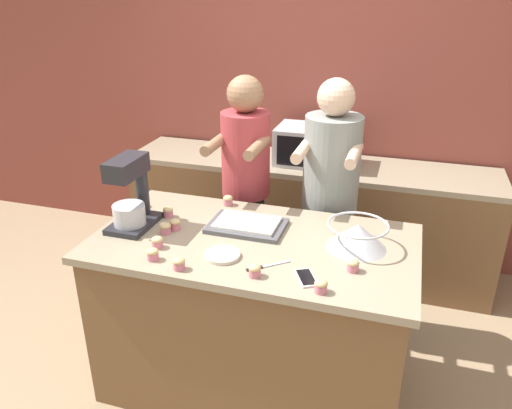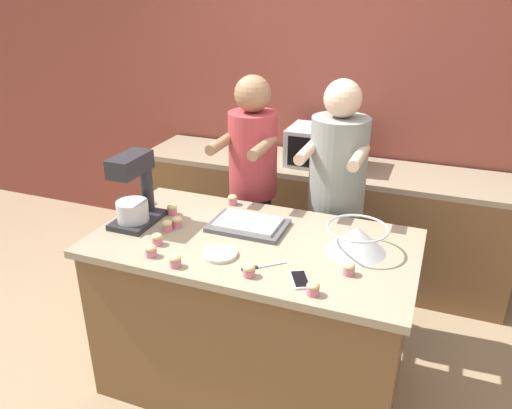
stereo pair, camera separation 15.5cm
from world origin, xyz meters
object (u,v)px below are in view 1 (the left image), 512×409
(baking_tray, at_px, (247,225))
(cupcake_4, at_px, (179,263))
(small_plate, at_px, (222,255))
(cupcake_0, at_px, (255,270))
(cupcake_2, at_px, (166,228))
(cupcake_9, at_px, (321,286))
(cupcake_1, at_px, (157,242))
(cupcake_6, at_px, (175,224))
(cupcake_7, at_px, (153,254))
(cell_phone, at_px, (306,278))
(person_left, at_px, (246,195))
(person_right, at_px, (329,207))
(stand_mixer, at_px, (131,197))
(cupcake_5, at_px, (228,200))
(mixing_bowl, at_px, (357,235))
(knife, at_px, (265,266))
(cupcake_3, at_px, (353,265))
(cupcake_10, at_px, (141,202))
(microwave_oven, at_px, (314,146))
(cupcake_8, at_px, (168,212))

(baking_tray, relative_size, cupcake_4, 6.64)
(small_plate, bearing_deg, cupcake_0, -30.67)
(cupcake_0, bearing_deg, cupcake_2, 155.68)
(cupcake_4, distance_m, cupcake_9, 0.65)
(baking_tray, bearing_deg, cupcake_1, -136.61)
(cupcake_1, distance_m, cupcake_6, 0.21)
(cupcake_7, bearing_deg, cell_phone, 4.00)
(person_left, height_order, person_right, person_right)
(stand_mixer, distance_m, cupcake_0, 0.84)
(cell_phone, bearing_deg, person_left, 122.38)
(cell_phone, height_order, small_plate, small_plate)
(cupcake_0, height_order, cupcake_9, same)
(cupcake_2, height_order, cupcake_5, same)
(cupcake_2, bearing_deg, small_plate, -20.59)
(small_plate, xyz_separation_m, cupcake_7, (-0.30, -0.12, 0.02))
(small_plate, bearing_deg, cupcake_4, -131.87)
(person_left, relative_size, mixing_bowl, 5.43)
(knife, relative_size, cupcake_3, 2.93)
(cupcake_7, bearing_deg, cupcake_6, 96.81)
(cell_phone, relative_size, cupcake_0, 2.64)
(cupcake_2, xyz_separation_m, cupcake_4, (0.22, -0.30, 0.00))
(cupcake_6, distance_m, cupcake_10, 0.38)
(cupcake_3, height_order, cupcake_6, same)
(baking_tray, relative_size, cupcake_5, 6.64)
(person_right, xyz_separation_m, baking_tray, (-0.35, -0.54, 0.08))
(cupcake_4, bearing_deg, cupcake_5, 92.90)
(baking_tray, height_order, cell_phone, baking_tray)
(mixing_bowl, relative_size, cupcake_3, 5.00)
(baking_tray, relative_size, cupcake_7, 6.64)
(cupcake_0, bearing_deg, cupcake_10, 148.70)
(cupcake_1, xyz_separation_m, cupcake_5, (0.15, 0.59, 0.00))
(knife, distance_m, cupcake_5, 0.73)
(microwave_oven, bearing_deg, person_right, -71.43)
(knife, distance_m, cupcake_0, 0.10)
(person_left, xyz_separation_m, cupcake_3, (0.79, -0.81, 0.08))
(cupcake_1, bearing_deg, mixing_bowl, 17.34)
(cupcake_2, relative_size, cupcake_4, 1.00)
(mixing_bowl, bearing_deg, cupcake_7, -155.74)
(baking_tray, distance_m, cupcake_5, 0.33)
(cupcake_0, height_order, cupcake_7, same)
(cupcake_8, height_order, cupcake_10, same)
(mixing_bowl, relative_size, cupcake_6, 5.00)
(cupcake_6, xyz_separation_m, cupcake_8, (-0.11, 0.13, 0.00))
(small_plate, bearing_deg, cupcake_6, 150.05)
(cupcake_10, bearing_deg, small_plate, -31.49)
(cupcake_8, height_order, cupcake_9, same)
(person_left, xyz_separation_m, cupcake_2, (-0.20, -0.73, 0.08))
(small_plate, distance_m, cupcake_10, 0.78)
(person_left, xyz_separation_m, cupcake_0, (0.37, -0.99, 0.08))
(cell_phone, height_order, cupcake_10, cupcake_10)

